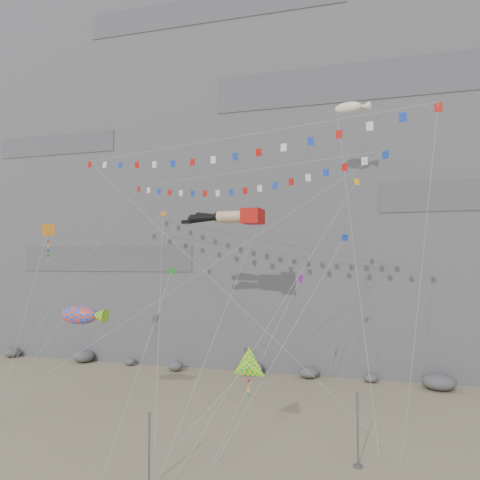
{
  "coord_description": "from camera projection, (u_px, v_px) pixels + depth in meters",
  "views": [
    {
      "loc": [
        12.56,
        -30.36,
        11.73
      ],
      "look_at": [
        1.16,
        9.0,
        13.55
      ],
      "focal_mm": 35.0,
      "sensor_mm": 36.0,
      "label": 1
    }
  ],
  "objects": [
    {
      "name": "delta_kite",
      "position": [
        248.0,
        367.0,
        28.03
      ],
      "size": [
        5.86,
        5.52,
        8.78
      ],
      "color": "yellow",
      "rests_on": "ground"
    },
    {
      "name": "cliff",
      "position": [
        279.0,
        164.0,
        63.93
      ],
      "size": [
        80.0,
        28.0,
        50.0
      ],
      "primitive_type": "cube",
      "color": "slate",
      "rests_on": "ground"
    },
    {
      "name": "flag_banner_lower",
      "position": [
        224.0,
        139.0,
        35.01
      ],
      "size": [
        28.83,
        8.52,
        24.4
      ],
      "color": "#BB110B",
      "rests_on": "ground"
    },
    {
      "name": "legs_kite",
      "position": [
        231.0,
        217.0,
        39.29
      ],
      "size": [
        7.01,
        16.96,
        21.91
      ],
      "rotation": [
        0.0,
        0.0,
        -0.05
      ],
      "color": "#BB110B",
      "rests_on": "ground"
    },
    {
      "name": "small_kite_e",
      "position": [
        342.0,
        242.0,
        33.65
      ],
      "size": [
        7.47,
        9.82,
        17.62
      ],
      "color": "#1438B1",
      "rests_on": "ground"
    },
    {
      "name": "small_kite_d",
      "position": [
        353.0,
        187.0,
        35.86
      ],
      "size": [
        9.82,
        14.17,
        24.16
      ],
      "color": "yellow",
      "rests_on": "ground"
    },
    {
      "name": "talus_boulders",
      "position": [
        251.0,
        368.0,
        48.44
      ],
      "size": [
        60.0,
        3.0,
        1.2
      ],
      "primitive_type": null,
      "color": "#5E5F63",
      "rests_on": "ground"
    },
    {
      "name": "ground",
      "position": [
        187.0,
        431.0,
        32.11
      ],
      "size": [
        120.0,
        120.0,
        0.0
      ],
      "primitive_type": "plane",
      "color": "gray",
      "rests_on": "ground"
    },
    {
      "name": "harlequin_kite",
      "position": [
        48.0,
        230.0,
        37.68
      ],
      "size": [
        2.02,
        6.01,
        15.32
      ],
      "color": "red",
      "rests_on": "ground"
    },
    {
      "name": "fish_windsock",
      "position": [
        79.0,
        315.0,
        34.32
      ],
      "size": [
        7.19,
        4.4,
        9.95
      ],
      "color": "#FF400D",
      "rests_on": "ground"
    },
    {
      "name": "flag_banner_upper",
      "position": [
        238.0,
        172.0,
        39.95
      ],
      "size": [
        28.63,
        16.02,
        27.81
      ],
      "color": "#BB110B",
      "rests_on": "ground"
    },
    {
      "name": "anchor_pole_center",
      "position": [
        149.0,
        450.0,
        24.26
      ],
      "size": [
        0.12,
        0.12,
        3.82
      ],
      "primitive_type": "cylinder",
      "color": "slate",
      "rests_on": "ground"
    },
    {
      "name": "small_kite_a",
      "position": [
        163.0,
        219.0,
        41.64
      ],
      "size": [
        6.57,
        14.14,
        21.79
      ],
      "color": "orange",
      "rests_on": "ground"
    },
    {
      "name": "small_kite_c",
      "position": [
        170.0,
        274.0,
        34.9
      ],
      "size": [
        1.15,
        10.46,
        14.74
      ],
      "color": "#169422",
      "rests_on": "ground"
    },
    {
      "name": "small_kite_b",
      "position": [
        299.0,
        281.0,
        33.62
      ],
      "size": [
        4.54,
        8.68,
        13.73
      ],
      "color": "purple",
      "rests_on": "ground"
    },
    {
      "name": "blimp_windsock",
      "position": [
        348.0,
        108.0,
        41.09
      ],
      "size": [
        4.17,
        13.4,
        28.15
      ],
      "color": "white",
      "rests_on": "ground"
    },
    {
      "name": "anchor_pole_right",
      "position": [
        358.0,
        429.0,
        26.59
      ],
      "size": [
        0.12,
        0.12,
        4.27
      ],
      "primitive_type": "cylinder",
      "color": "slate",
      "rests_on": "ground"
    }
  ]
}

